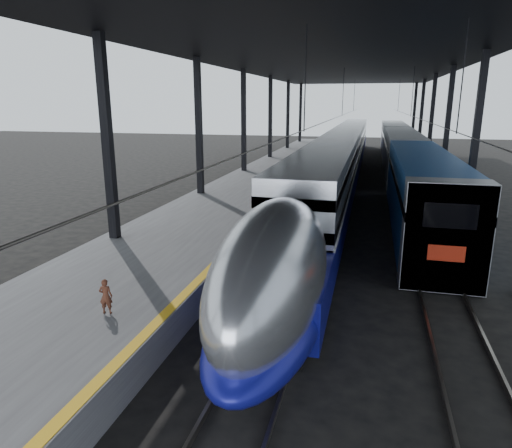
% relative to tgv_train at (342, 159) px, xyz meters
% --- Properties ---
extents(ground, '(160.00, 160.00, 0.00)m').
position_rel_tgv_train_xyz_m(ground, '(-2.00, -27.43, -1.90)').
color(ground, black).
rests_on(ground, ground).
extents(platform, '(6.00, 80.00, 1.00)m').
position_rel_tgv_train_xyz_m(platform, '(-5.50, -7.43, -1.40)').
color(platform, '#4C4C4F').
rests_on(platform, ground).
extents(yellow_strip, '(0.30, 80.00, 0.01)m').
position_rel_tgv_train_xyz_m(yellow_strip, '(-2.70, -7.43, -0.89)').
color(yellow_strip, gold).
rests_on(yellow_strip, platform).
extents(rails, '(6.52, 80.00, 0.16)m').
position_rel_tgv_train_xyz_m(rails, '(2.50, -7.43, -1.82)').
color(rails, slate).
rests_on(rails, ground).
extents(canopy, '(18.00, 75.00, 9.47)m').
position_rel_tgv_train_xyz_m(canopy, '(-0.10, -7.43, 7.22)').
color(canopy, black).
rests_on(canopy, ground).
extents(tgv_train, '(2.83, 65.20, 4.06)m').
position_rel_tgv_train_xyz_m(tgv_train, '(0.00, 0.00, 0.00)').
color(tgv_train, '#B6B8BD').
rests_on(tgv_train, ground).
extents(second_train, '(2.83, 56.05, 3.90)m').
position_rel_tgv_train_xyz_m(second_train, '(5.00, 4.28, 0.08)').
color(second_train, navy).
rests_on(second_train, ground).
extents(child, '(0.39, 0.30, 0.97)m').
position_rel_tgv_train_xyz_m(child, '(-4.23, -28.84, -0.41)').
color(child, '#50291A').
rests_on(child, platform).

